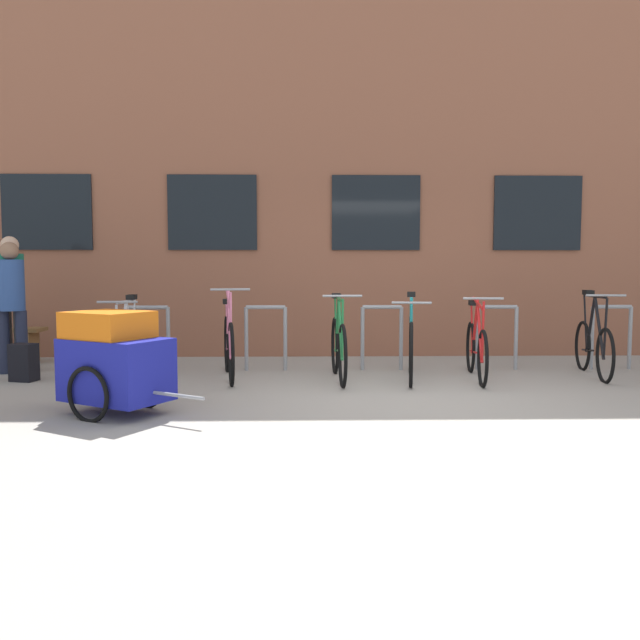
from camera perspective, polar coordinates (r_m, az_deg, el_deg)
ground_plane at (r=6.54m, az=7.96°, el=-7.03°), size 42.00×42.00×0.00m
storefront_building at (r=13.65m, az=3.16°, el=13.79°), size 28.00×7.88×6.99m
bike_rack at (r=8.32m, az=5.52°, el=-1.00°), size 6.55×0.05×0.84m
bicycle_silver at (r=7.90m, az=-16.77°, el=-2.48°), size 0.44×1.62×1.02m
bicycle_black at (r=8.54m, az=23.14°, el=-2.08°), size 0.44×1.60×1.06m
bicycle_green at (r=7.60m, az=1.66°, el=-2.36°), size 0.44×1.69×1.04m
bicycle_pink at (r=7.77m, az=-8.11°, el=-2.22°), size 0.46×1.74×1.11m
bicycle_teal at (r=7.69m, az=8.08°, el=-2.28°), size 0.44×1.70×1.05m
bicycle_red at (r=7.87m, az=13.73°, el=-2.43°), size 0.44×1.71×1.01m
bike_trailer at (r=6.06m, az=-17.79°, el=-3.44°), size 1.41×1.01×0.95m
person_by_bench at (r=9.08m, az=-25.75°, el=2.12°), size 0.34×0.32×1.72m
person_browsing at (r=8.83m, az=-25.77°, el=1.73°), size 0.36×0.32×1.64m
backpack at (r=8.24m, az=-24.85°, el=-3.44°), size 0.32×0.27×0.44m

